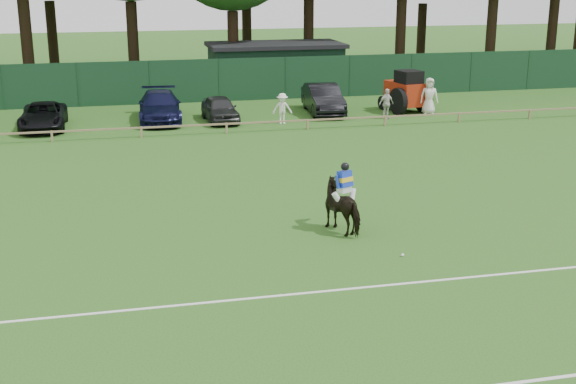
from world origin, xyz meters
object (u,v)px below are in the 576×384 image
object	(u,v)px
horse_dark	(344,206)
polo_ball	(403,255)
suv_black	(43,116)
hatch_grey	(220,109)
utility_shed	(275,67)
spectator_left	(282,108)
estate_black	(323,99)
tractor	(406,92)
spectator_right	(429,96)
sedan_navy	(160,107)
spectator_mid	(386,104)

from	to	relation	value
horse_dark	polo_ball	distance (m)	2.74
suv_black	hatch_grey	world-z (taller)	hatch_grey
horse_dark	hatch_grey	size ratio (longest dim) A/B	0.47
polo_ball	utility_shed	bearing A→B (deg)	84.56
polo_ball	spectator_left	bearing A→B (deg)	87.28
estate_black	tractor	distance (m)	4.55
tractor	spectator_right	bearing A→B (deg)	-58.77
sedan_navy	polo_ball	bearing A→B (deg)	-73.37
hatch_grey	polo_ball	xyz separation A→B (m)	(2.09, -20.17, -0.60)
suv_black	polo_ball	size ratio (longest dim) A/B	50.70
horse_dark	utility_shed	xyz separation A→B (m)	(3.71, 26.74, 0.78)
suv_black	spectator_left	world-z (taller)	spectator_left
polo_ball	utility_shed	xyz separation A→B (m)	(2.78, 29.21, 1.49)
sedan_navy	spectator_mid	xyz separation A→B (m)	(11.54, -2.04, 0.04)
estate_black	tractor	bearing A→B (deg)	-3.51
horse_dark	estate_black	size ratio (longest dim) A/B	0.38
utility_shed	hatch_grey	bearing A→B (deg)	-118.31
utility_shed	suv_black	bearing A→B (deg)	-146.54
sedan_navy	utility_shed	world-z (taller)	utility_shed
sedan_navy	spectator_right	distance (m)	14.26
spectator_left	spectator_mid	bearing A→B (deg)	6.02
spectator_left	spectator_right	xyz separation A→B (m)	(8.22, 0.68, 0.21)
hatch_grey	spectator_left	size ratio (longest dim) A/B	2.46
utility_shed	spectator_mid	bearing A→B (deg)	-70.33
estate_black	horse_dark	bearing A→B (deg)	-99.59
spectator_mid	horse_dark	bearing A→B (deg)	-133.54
hatch_grey	utility_shed	bearing A→B (deg)	58.64
sedan_navy	spectator_mid	world-z (taller)	spectator_mid
spectator_right	tractor	xyz separation A→B (m)	(-0.94, 1.00, 0.10)
suv_black	spectator_right	bearing A→B (deg)	-1.17
polo_ball	utility_shed	distance (m)	29.38
sedan_navy	spectator_left	bearing A→B (deg)	-16.15
spectator_left	tractor	xyz separation A→B (m)	(7.28, 1.67, 0.31)
hatch_grey	spectator_mid	size ratio (longest dim) A/B	2.41
horse_dark	polo_ball	bearing A→B (deg)	86.44
spectator_mid	polo_ball	distance (m)	20.01
hatch_grey	estate_black	world-z (taller)	estate_black
hatch_grey	spectator_right	size ratio (longest dim) A/B	1.93
suv_black	polo_ball	xyz separation A→B (m)	(10.77, -20.25, -0.59)
spectator_mid	utility_shed	xyz separation A→B (m)	(-3.68, 10.28, 0.75)
horse_dark	spectator_mid	distance (m)	18.03
hatch_grey	spectator_right	distance (m)	11.22
estate_black	spectator_left	distance (m)	3.60
hatch_grey	estate_black	distance (m)	5.86
sedan_navy	spectator_mid	bearing A→B (deg)	-7.02
hatch_grey	utility_shed	size ratio (longest dim) A/B	0.45
spectator_left	utility_shed	bearing A→B (deg)	85.32
hatch_grey	spectator_left	bearing A→B (deg)	-26.21
horse_dark	hatch_grey	bearing A→B (deg)	-110.30
suv_black	estate_black	bearing A→B (deg)	4.47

